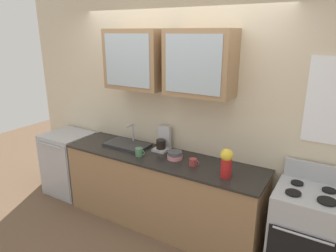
{
  "coord_description": "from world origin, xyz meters",
  "views": [
    {
      "loc": [
        1.72,
        -2.7,
        2.25
      ],
      "look_at": [
        0.1,
        0.0,
        1.26
      ],
      "focal_mm": 32.3,
      "sensor_mm": 36.0,
      "label": 1
    }
  ],
  "objects_px": {
    "vase": "(226,162)",
    "cup_near_bowls": "(193,162)",
    "cup_near_sink": "(139,152)",
    "sink_faucet": "(127,144)",
    "dishwasher": "(69,163)",
    "coffee_maker": "(163,141)",
    "bowl_stack": "(175,155)",
    "stove_range": "(305,234)"
  },
  "relations": [
    {
      "from": "vase",
      "to": "cup_near_bowls",
      "type": "bearing_deg",
      "value": 169.62
    },
    {
      "from": "stove_range",
      "to": "coffee_maker",
      "type": "xyz_separation_m",
      "value": [
        -1.67,
        0.2,
        0.54
      ]
    },
    {
      "from": "stove_range",
      "to": "cup_near_sink",
      "type": "relative_size",
      "value": 8.7
    },
    {
      "from": "bowl_stack",
      "to": "cup_near_sink",
      "type": "distance_m",
      "value": 0.42
    },
    {
      "from": "sink_faucet",
      "to": "bowl_stack",
      "type": "xyz_separation_m",
      "value": [
        0.71,
        -0.05,
        0.02
      ]
    },
    {
      "from": "bowl_stack",
      "to": "cup_near_bowls",
      "type": "relative_size",
      "value": 1.53
    },
    {
      "from": "sink_faucet",
      "to": "dishwasher",
      "type": "distance_m",
      "value": 1.12
    },
    {
      "from": "stove_range",
      "to": "coffee_maker",
      "type": "distance_m",
      "value": 1.77
    },
    {
      "from": "coffee_maker",
      "to": "bowl_stack",
      "type": "bearing_deg",
      "value": -32.91
    },
    {
      "from": "coffee_maker",
      "to": "vase",
      "type": "bearing_deg",
      "value": -18.08
    },
    {
      "from": "stove_range",
      "to": "vase",
      "type": "distance_m",
      "value": 0.97
    },
    {
      "from": "vase",
      "to": "coffee_maker",
      "type": "bearing_deg",
      "value": 161.92
    },
    {
      "from": "sink_faucet",
      "to": "stove_range",
      "type": "bearing_deg",
      "value": -2.04
    },
    {
      "from": "vase",
      "to": "dishwasher",
      "type": "bearing_deg",
      "value": 177.66
    },
    {
      "from": "dishwasher",
      "to": "cup_near_bowls",
      "type": "bearing_deg",
      "value": -0.74
    },
    {
      "from": "bowl_stack",
      "to": "coffee_maker",
      "type": "relative_size",
      "value": 0.59
    },
    {
      "from": "cup_near_bowls",
      "to": "coffee_maker",
      "type": "relative_size",
      "value": 0.39
    },
    {
      "from": "bowl_stack",
      "to": "stove_range",
      "type": "bearing_deg",
      "value": -1.05
    },
    {
      "from": "sink_faucet",
      "to": "cup_near_bowls",
      "type": "height_order",
      "value": "sink_faucet"
    },
    {
      "from": "coffee_maker",
      "to": "cup_near_sink",
      "type": "bearing_deg",
      "value": -112.17
    },
    {
      "from": "cup_near_sink",
      "to": "cup_near_bowls",
      "type": "height_order",
      "value": "cup_near_sink"
    },
    {
      "from": "bowl_stack",
      "to": "vase",
      "type": "distance_m",
      "value": 0.67
    },
    {
      "from": "vase",
      "to": "cup_near_bowls",
      "type": "xyz_separation_m",
      "value": [
        -0.39,
        0.07,
        -0.12
      ]
    },
    {
      "from": "cup_near_bowls",
      "to": "dishwasher",
      "type": "height_order",
      "value": "cup_near_bowls"
    },
    {
      "from": "bowl_stack",
      "to": "cup_near_bowls",
      "type": "bearing_deg",
      "value": -12.3
    },
    {
      "from": "stove_range",
      "to": "sink_faucet",
      "type": "distance_m",
      "value": 2.17
    },
    {
      "from": "vase",
      "to": "cup_near_sink",
      "type": "height_order",
      "value": "vase"
    },
    {
      "from": "stove_range",
      "to": "bowl_stack",
      "type": "xyz_separation_m",
      "value": [
        -1.41,
        0.03,
        0.48
      ]
    },
    {
      "from": "stove_range",
      "to": "bowl_stack",
      "type": "distance_m",
      "value": 1.49
    },
    {
      "from": "sink_faucet",
      "to": "cup_near_sink",
      "type": "relative_size",
      "value": 4.54
    },
    {
      "from": "sink_faucet",
      "to": "dishwasher",
      "type": "height_order",
      "value": "sink_faucet"
    },
    {
      "from": "bowl_stack",
      "to": "cup_near_bowls",
      "type": "xyz_separation_m",
      "value": [
        0.26,
        -0.06,
        -0.0
      ]
    },
    {
      "from": "vase",
      "to": "dishwasher",
      "type": "xyz_separation_m",
      "value": [
        -2.38,
        0.1,
        -0.6
      ]
    },
    {
      "from": "sink_faucet",
      "to": "coffee_maker",
      "type": "height_order",
      "value": "coffee_maker"
    },
    {
      "from": "bowl_stack",
      "to": "dishwasher",
      "type": "height_order",
      "value": "bowl_stack"
    },
    {
      "from": "cup_near_sink",
      "to": "dishwasher",
      "type": "bearing_deg",
      "value": 175.16
    },
    {
      "from": "bowl_stack",
      "to": "vase",
      "type": "xyz_separation_m",
      "value": [
        0.65,
        -0.13,
        0.12
      ]
    },
    {
      "from": "coffee_maker",
      "to": "cup_near_bowls",
      "type": "bearing_deg",
      "value": -23.51
    },
    {
      "from": "cup_near_sink",
      "to": "cup_near_bowls",
      "type": "bearing_deg",
      "value": 7.78
    },
    {
      "from": "coffee_maker",
      "to": "stove_range",
      "type": "bearing_deg",
      "value": -6.66
    },
    {
      "from": "bowl_stack",
      "to": "cup_near_bowls",
      "type": "height_order",
      "value": "bowl_stack"
    },
    {
      "from": "cup_near_bowls",
      "to": "coffee_maker",
      "type": "distance_m",
      "value": 0.57
    }
  ]
}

